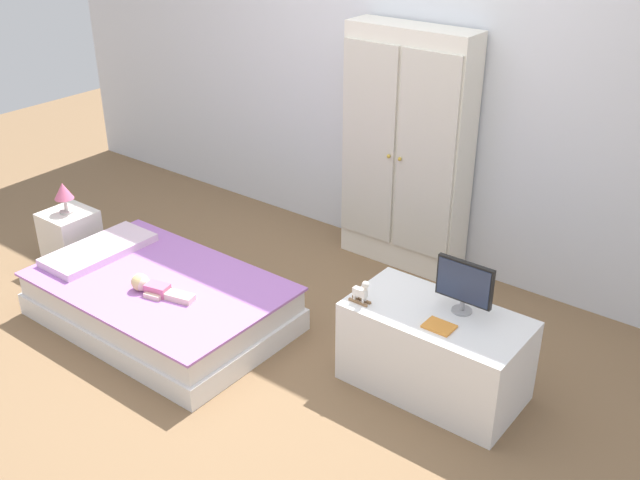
% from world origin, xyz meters
% --- Properties ---
extents(ground_plane, '(10.00, 10.00, 0.02)m').
position_xyz_m(ground_plane, '(0.00, 0.00, -0.01)').
color(ground_plane, brown).
extents(back_wall, '(6.40, 0.05, 2.70)m').
position_xyz_m(back_wall, '(0.00, 1.57, 1.35)').
color(back_wall, silver).
rests_on(back_wall, ground_plane).
extents(bed, '(1.46, 0.92, 0.28)m').
position_xyz_m(bed, '(-0.60, -0.08, 0.14)').
color(bed, white).
rests_on(bed, ground_plane).
extents(pillow, '(0.31, 0.66, 0.05)m').
position_xyz_m(pillow, '(-1.14, -0.08, 0.30)').
color(pillow, silver).
rests_on(pillow, bed).
extents(doll, '(0.39, 0.16, 0.10)m').
position_xyz_m(doll, '(-0.53, -0.20, 0.31)').
color(doll, '#D6668E').
rests_on(doll, bed).
extents(nightstand, '(0.30, 0.30, 0.38)m').
position_xyz_m(nightstand, '(-1.58, 0.02, 0.19)').
color(nightstand, silver).
rests_on(nightstand, ground_plane).
extents(table_lamp, '(0.12, 0.12, 0.20)m').
position_xyz_m(table_lamp, '(-1.58, 0.02, 0.53)').
color(table_lamp, '#B7B2AD').
rests_on(table_lamp, nightstand).
extents(wardrobe, '(0.83, 0.28, 1.55)m').
position_xyz_m(wardrobe, '(0.09, 1.40, 0.78)').
color(wardrobe, white).
rests_on(wardrobe, ground_plane).
extents(tv_stand, '(0.88, 0.47, 0.45)m').
position_xyz_m(tv_stand, '(0.95, 0.35, 0.23)').
color(tv_stand, white).
rests_on(tv_stand, ground_plane).
extents(tv_monitor, '(0.29, 0.10, 0.27)m').
position_xyz_m(tv_monitor, '(1.04, 0.43, 0.61)').
color(tv_monitor, '#99999E').
rests_on(tv_monitor, tv_stand).
extents(rocking_horse_toy, '(0.11, 0.04, 0.13)m').
position_xyz_m(rocking_horse_toy, '(0.60, 0.19, 0.51)').
color(rocking_horse_toy, '#8E6642').
rests_on(rocking_horse_toy, tv_stand).
extents(book_orange, '(0.14, 0.11, 0.01)m').
position_xyz_m(book_orange, '(1.02, 0.24, 0.46)').
color(book_orange, orange).
rests_on(book_orange, tv_stand).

